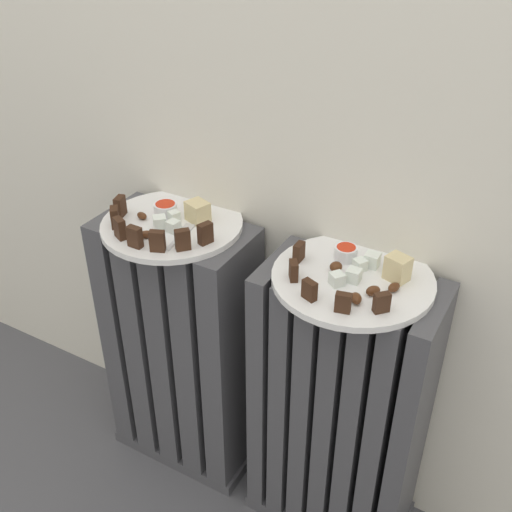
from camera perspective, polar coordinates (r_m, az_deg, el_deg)
name	(u,v)px	position (r m, az deg, el deg)	size (l,w,h in m)	color
radiator_left	(183,349)	(1.41, -6.87, -8.66)	(0.34, 0.18, 0.63)	#47474C
radiator_right	(339,412)	(1.28, 7.75, -14.27)	(0.34, 0.18, 0.63)	#47474C
plate_left	(172,224)	(1.22, -7.86, 2.95)	(0.28, 0.28, 0.01)	white
plate_right	(353,279)	(1.06, 9.03, -2.11)	(0.28, 0.28, 0.01)	white
dark_cake_slice_left_0	(120,206)	(1.25, -12.59, 4.56)	(0.03, 0.01, 0.04)	#382114
dark_cake_slice_left_1	(115,217)	(1.21, -13.06, 3.54)	(0.03, 0.01, 0.04)	#382114
dark_cake_slice_left_2	(120,228)	(1.17, -12.63, 2.54)	(0.03, 0.01, 0.04)	#382114
dark_cake_slice_left_3	(135,237)	(1.14, -11.28, 1.76)	(0.03, 0.01, 0.04)	#382114
dark_cake_slice_left_4	(157,241)	(1.12, -9.22, 1.39)	(0.03, 0.01, 0.04)	#382114
dark_cake_slice_left_5	(183,240)	(1.12, -6.88, 1.52)	(0.03, 0.01, 0.04)	#382114
dark_cake_slice_left_6	(205,233)	(1.13, -4.76, 2.12)	(0.03, 0.01, 0.04)	#382114
marble_cake_slice_left_0	(198,211)	(1.21, -5.48, 4.17)	(0.04, 0.04, 0.04)	beige
turkish_delight_left_0	(160,222)	(1.20, -8.99, 3.14)	(0.02, 0.02, 0.02)	white
turkish_delight_left_1	(174,216)	(1.22, -7.67, 3.72)	(0.02, 0.02, 0.02)	white
turkish_delight_left_2	(173,226)	(1.18, -7.75, 2.78)	(0.02, 0.02, 0.02)	white
medjool_date_left_0	(142,216)	(1.24, -10.62, 3.72)	(0.02, 0.01, 0.01)	#4C2814
medjool_date_left_1	(146,234)	(1.17, -10.24, 2.00)	(0.03, 0.01, 0.01)	#4C2814
jam_bowl_left	(166,208)	(1.25, -8.46, 4.46)	(0.05, 0.05, 0.02)	white
dark_cake_slice_right_0	(299,252)	(1.08, 4.04, 0.38)	(0.03, 0.01, 0.03)	#382114
dark_cake_slice_right_1	(294,271)	(1.03, 3.53, -1.37)	(0.03, 0.01, 0.03)	#382114
dark_cake_slice_right_2	(309,290)	(0.99, 5.02, -3.19)	(0.03, 0.01, 0.03)	#382114
dark_cake_slice_right_3	(343,303)	(0.97, 8.15, -4.35)	(0.03, 0.01, 0.03)	#382114
dark_cake_slice_right_4	(382,303)	(0.98, 11.68, -4.30)	(0.03, 0.01, 0.03)	#382114
marble_cake_slice_right_0	(398,268)	(1.05, 13.10, -1.11)	(0.04, 0.03, 0.04)	beige
turkish_delight_right_0	(354,275)	(1.04, 9.13, -1.80)	(0.02, 0.02, 0.02)	white
turkish_delight_right_1	(372,260)	(1.08, 10.82, -0.37)	(0.02, 0.02, 0.02)	white
turkish_delight_right_2	(360,265)	(1.07, 9.71, -0.81)	(0.02, 0.02, 0.02)	white
turkish_delight_right_3	(337,279)	(1.03, 7.59, -2.16)	(0.02, 0.02, 0.02)	white
medjool_date_right_0	(336,267)	(1.06, 7.49, -1.00)	(0.02, 0.02, 0.02)	#4C2814
medjool_date_right_1	(394,287)	(1.03, 12.78, -2.87)	(0.02, 0.02, 0.01)	#4C2814
medjool_date_right_2	(373,291)	(1.01, 10.90, -3.22)	(0.02, 0.02, 0.02)	#4C2814
medjool_date_right_3	(356,298)	(0.99, 9.34, -3.93)	(0.03, 0.02, 0.02)	#4C2814
jam_bowl_right	(346,252)	(1.10, 8.40, 0.34)	(0.04, 0.04, 0.03)	white
fork	(181,235)	(1.17, -7.00, 2.00)	(0.03, 0.10, 0.00)	silver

